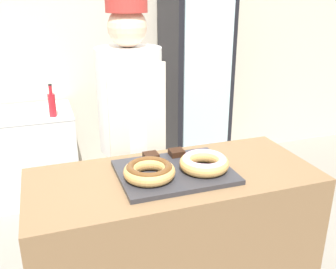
% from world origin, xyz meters
% --- Properties ---
extents(wall_back, '(8.00, 0.06, 2.70)m').
position_xyz_m(wall_back, '(0.00, 2.13, 1.35)').
color(wall_back, beige).
rests_on(wall_back, ground_plane).
extents(display_counter, '(1.48, 0.64, 0.91)m').
position_xyz_m(display_counter, '(0.00, 0.00, 0.45)').
color(display_counter, brown).
rests_on(display_counter, ground_plane).
extents(serving_tray, '(0.57, 0.44, 0.02)m').
position_xyz_m(serving_tray, '(0.00, 0.00, 0.92)').
color(serving_tray, '#2D2D33').
rests_on(serving_tray, display_counter).
extents(donut_chocolate_glaze, '(0.25, 0.25, 0.07)m').
position_xyz_m(donut_chocolate_glaze, '(-0.14, -0.04, 0.97)').
color(donut_chocolate_glaze, tan).
rests_on(donut_chocolate_glaze, serving_tray).
extents(donut_light_glaze, '(0.25, 0.25, 0.07)m').
position_xyz_m(donut_light_glaze, '(0.14, -0.04, 0.97)').
color(donut_light_glaze, tan).
rests_on(donut_light_glaze, serving_tray).
extents(brownie_back_left, '(0.08, 0.08, 0.03)m').
position_xyz_m(brownie_back_left, '(-0.07, 0.17, 0.95)').
color(brownie_back_left, black).
rests_on(brownie_back_left, serving_tray).
extents(brownie_back_right, '(0.08, 0.08, 0.03)m').
position_xyz_m(brownie_back_right, '(0.07, 0.17, 0.95)').
color(brownie_back_right, black).
rests_on(brownie_back_right, serving_tray).
extents(baker_person, '(0.40, 0.40, 1.75)m').
position_xyz_m(baker_person, '(-0.08, 0.57, 0.92)').
color(baker_person, '#4C4C51').
rests_on(baker_person, ground_plane).
extents(beverage_fridge, '(0.56, 0.61, 1.94)m').
position_xyz_m(beverage_fridge, '(0.85, 1.74, 0.97)').
color(beverage_fridge, black).
rests_on(beverage_fridge, ground_plane).
extents(chest_freezer, '(1.09, 0.64, 0.80)m').
position_xyz_m(chest_freezer, '(-0.90, 1.75, 0.41)').
color(chest_freezer, silver).
rests_on(chest_freezer, ground_plane).
extents(bottle_red, '(0.06, 0.06, 0.28)m').
position_xyz_m(bottle_red, '(-0.52, 1.55, 0.91)').
color(bottle_red, red).
rests_on(bottle_red, chest_freezer).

